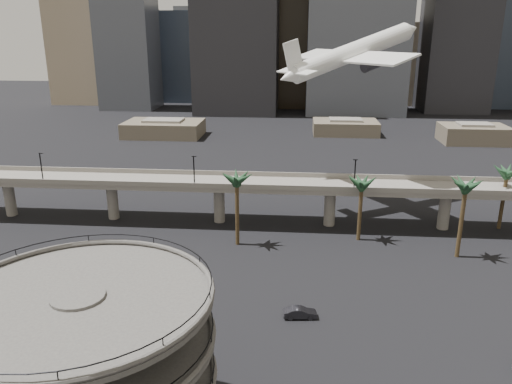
# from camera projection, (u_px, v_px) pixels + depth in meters

# --- Properties ---
(parking_ramp) EXTENTS (22.20, 22.20, 17.35)m
(parking_ramp) POSITION_uv_depth(u_px,v_px,m) (86.00, 362.00, 42.25)
(parking_ramp) COLOR #494744
(parking_ramp) RESTS_ON ground
(overpass) EXTENTS (130.00, 9.30, 14.70)m
(overpass) POSITION_uv_depth(u_px,v_px,m) (274.00, 188.00, 97.93)
(overpass) COLOR gray
(overpass) RESTS_ON ground
(palm_trees) EXTENTS (54.40, 18.40, 14.00)m
(palm_trees) POSITION_uv_depth(u_px,v_px,m) (394.00, 183.00, 87.83)
(palm_trees) COLOR #49371F
(palm_trees) RESTS_ON ground
(low_buildings) EXTENTS (135.00, 27.50, 6.80)m
(low_buildings) POSITION_uv_depth(u_px,v_px,m) (305.00, 129.00, 181.57)
(low_buildings) COLOR #645B49
(low_buildings) RESTS_ON ground
(skyline) EXTENTS (269.00, 86.00, 121.25)m
(skyline) POSITION_uv_depth(u_px,v_px,m) (324.00, 16.00, 239.22)
(skyline) COLOR gray
(skyline) RESTS_ON ground
(airborne_jet) EXTENTS (31.63, 29.81, 13.19)m
(airborne_jet) POSITION_uv_depth(u_px,v_px,m) (352.00, 53.00, 101.36)
(airborne_jet) COLOR white
(airborne_jet) RESTS_ON ground
(car_a) EXTENTS (4.18, 2.47, 1.33)m
(car_a) POSITION_uv_depth(u_px,v_px,m) (184.00, 314.00, 66.48)
(car_a) COLOR #AA1836
(car_a) RESTS_ON ground
(car_b) EXTENTS (4.69, 2.06, 1.50)m
(car_b) POSITION_uv_depth(u_px,v_px,m) (300.00, 313.00, 66.71)
(car_b) COLOR black
(car_b) RESTS_ON ground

